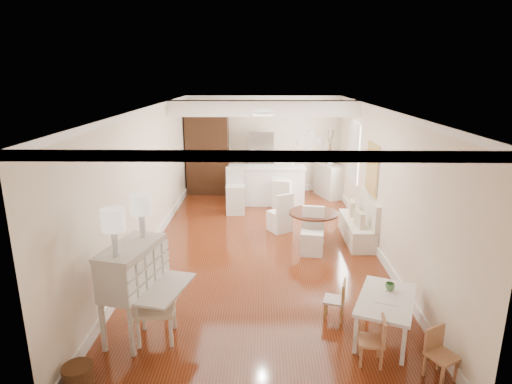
{
  "coord_description": "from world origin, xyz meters",
  "views": [
    {
      "loc": [
        -0.0,
        -8.02,
        3.42
      ],
      "look_at": [
        -0.14,
        0.3,
        1.1
      ],
      "focal_mm": 30.0,
      "sensor_mm": 36.0,
      "label": 1
    }
  ],
  "objects_px": {
    "pantry_cabinet": "(208,154)",
    "kids_chair_b": "(334,299)",
    "kids_table": "(385,317)",
    "dining_table": "(313,228)",
    "gustavian_armchair": "(156,307)",
    "slip_chair_near": "(312,231)",
    "secretary_bureau": "(134,290)",
    "bar_stool_left": "(235,191)",
    "bar_stool_right": "(283,185)",
    "slip_chair_far": "(280,212)",
    "fridge": "(273,163)",
    "sideboard": "(329,181)",
    "kids_chair_c": "(442,355)",
    "kids_chair_a": "(371,340)",
    "wicker_basket": "(78,379)",
    "breakfast_counter": "(267,185)"
  },
  "relations": [
    {
      "from": "pantry_cabinet",
      "to": "kids_chair_b",
      "type": "bearing_deg",
      "value": -68.56
    },
    {
      "from": "kids_table",
      "to": "dining_table",
      "type": "relative_size",
      "value": 1.14
    },
    {
      "from": "gustavian_armchair",
      "to": "slip_chair_near",
      "type": "relative_size",
      "value": 1.01
    },
    {
      "from": "secretary_bureau",
      "to": "bar_stool_left",
      "type": "distance_m",
      "value": 5.3
    },
    {
      "from": "gustavian_armchair",
      "to": "pantry_cabinet",
      "type": "height_order",
      "value": "pantry_cabinet"
    },
    {
      "from": "bar_stool_left",
      "to": "bar_stool_right",
      "type": "bearing_deg",
      "value": 22.2
    },
    {
      "from": "slip_chair_far",
      "to": "fridge",
      "type": "height_order",
      "value": "fridge"
    },
    {
      "from": "kids_chair_b",
      "to": "sideboard",
      "type": "bearing_deg",
      "value": -171.66
    },
    {
      "from": "secretary_bureau",
      "to": "gustavian_armchair",
      "type": "distance_m",
      "value": 0.36
    },
    {
      "from": "sideboard",
      "to": "kids_chair_c",
      "type": "bearing_deg",
      "value": -110.19
    },
    {
      "from": "slip_chair_far",
      "to": "fridge",
      "type": "bearing_deg",
      "value": -120.64
    },
    {
      "from": "kids_chair_a",
      "to": "wicker_basket",
      "type": "bearing_deg",
      "value": -72.11
    },
    {
      "from": "kids_table",
      "to": "kids_chair_c",
      "type": "height_order",
      "value": "kids_chair_c"
    },
    {
      "from": "bar_stool_left",
      "to": "pantry_cabinet",
      "type": "bearing_deg",
      "value": 111.78
    },
    {
      "from": "slip_chair_near",
      "to": "wicker_basket",
      "type": "bearing_deg",
      "value": -119.18
    },
    {
      "from": "breakfast_counter",
      "to": "dining_table",
      "type": "bearing_deg",
      "value": -71.49
    },
    {
      "from": "wicker_basket",
      "to": "dining_table",
      "type": "xyz_separation_m",
      "value": [
        3.07,
        4.35,
        0.18
      ]
    },
    {
      "from": "kids_chair_b",
      "to": "kids_chair_c",
      "type": "height_order",
      "value": "kids_chair_c"
    },
    {
      "from": "kids_chair_c",
      "to": "breakfast_counter",
      "type": "height_order",
      "value": "breakfast_counter"
    },
    {
      "from": "wicker_basket",
      "to": "bar_stool_right",
      "type": "height_order",
      "value": "bar_stool_right"
    },
    {
      "from": "slip_chair_near",
      "to": "sideboard",
      "type": "xyz_separation_m",
      "value": [
        0.91,
        4.05,
        0.01
      ]
    },
    {
      "from": "kids_chair_a",
      "to": "pantry_cabinet",
      "type": "relative_size",
      "value": 0.27
    },
    {
      "from": "kids_table",
      "to": "dining_table",
      "type": "distance_m",
      "value": 3.3
    },
    {
      "from": "slip_chair_near",
      "to": "kids_table",
      "type": "bearing_deg",
      "value": -67.58
    },
    {
      "from": "bar_stool_right",
      "to": "kids_chair_c",
      "type": "bearing_deg",
      "value": -63.09
    },
    {
      "from": "slip_chair_near",
      "to": "breakfast_counter",
      "type": "distance_m",
      "value": 3.43
    },
    {
      "from": "fridge",
      "to": "slip_chair_near",
      "type": "bearing_deg",
      "value": -81.31
    },
    {
      "from": "kids_chair_c",
      "to": "slip_chair_far",
      "type": "height_order",
      "value": "slip_chair_far"
    },
    {
      "from": "slip_chair_near",
      "to": "sideboard",
      "type": "bearing_deg",
      "value": 86.05
    },
    {
      "from": "fridge",
      "to": "dining_table",
      "type": "bearing_deg",
      "value": -79.13
    },
    {
      "from": "kids_chair_a",
      "to": "slip_chair_far",
      "type": "height_order",
      "value": "slip_chair_far"
    },
    {
      "from": "fridge",
      "to": "pantry_cabinet",
      "type": "bearing_deg",
      "value": 179.1
    },
    {
      "from": "gustavian_armchair",
      "to": "slip_chair_far",
      "type": "height_order",
      "value": "gustavian_armchair"
    },
    {
      "from": "kids_chair_a",
      "to": "bar_stool_right",
      "type": "distance_m",
      "value": 6.41
    },
    {
      "from": "bar_stool_right",
      "to": "kids_chair_a",
      "type": "bearing_deg",
      "value": -69.01
    },
    {
      "from": "gustavian_armchair",
      "to": "dining_table",
      "type": "height_order",
      "value": "gustavian_armchair"
    },
    {
      "from": "kids_chair_a",
      "to": "dining_table",
      "type": "height_order",
      "value": "dining_table"
    },
    {
      "from": "wicker_basket",
      "to": "dining_table",
      "type": "height_order",
      "value": "dining_table"
    },
    {
      "from": "bar_stool_right",
      "to": "kids_table",
      "type": "bearing_deg",
      "value": -65.3
    },
    {
      "from": "dining_table",
      "to": "bar_stool_left",
      "type": "relative_size",
      "value": 0.87
    },
    {
      "from": "breakfast_counter",
      "to": "sideboard",
      "type": "distance_m",
      "value": 1.93
    },
    {
      "from": "kids_chair_a",
      "to": "slip_chair_near",
      "type": "height_order",
      "value": "slip_chair_near"
    },
    {
      "from": "kids_chair_c",
      "to": "fridge",
      "type": "height_order",
      "value": "fridge"
    },
    {
      "from": "pantry_cabinet",
      "to": "sideboard",
      "type": "height_order",
      "value": "pantry_cabinet"
    },
    {
      "from": "secretary_bureau",
      "to": "kids_chair_c",
      "type": "distance_m",
      "value": 3.87
    },
    {
      "from": "kids_chair_c",
      "to": "breakfast_counter",
      "type": "xyz_separation_m",
      "value": [
        -1.96,
        6.88,
        0.2
      ]
    },
    {
      "from": "kids_table",
      "to": "fridge",
      "type": "height_order",
      "value": "fridge"
    },
    {
      "from": "bar_stool_left",
      "to": "pantry_cabinet",
      "type": "xyz_separation_m",
      "value": [
        -0.91,
        1.92,
        0.57
      ]
    },
    {
      "from": "kids_table",
      "to": "pantry_cabinet",
      "type": "distance_m",
      "value": 7.88
    },
    {
      "from": "sideboard",
      "to": "slip_chair_far",
      "type": "bearing_deg",
      "value": -139.67
    }
  ]
}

